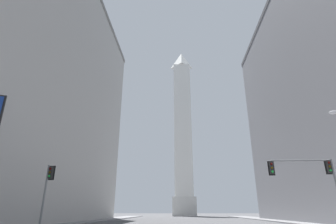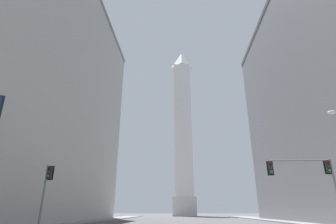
{
  "view_description": "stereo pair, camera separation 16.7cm",
  "coord_description": "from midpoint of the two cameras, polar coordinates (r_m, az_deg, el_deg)",
  "views": [
    {
      "loc": [
        -0.85,
        -0.66,
        1.57
      ],
      "look_at": [
        -4.37,
        70.36,
        28.49
      ],
      "focal_mm": 28.0,
      "sensor_mm": 36.0,
      "label": 1
    },
    {
      "loc": [
        -0.69,
        -0.65,
        1.57
      ],
      "look_at": [
        -4.37,
        70.36,
        28.49
      ],
      "focal_mm": 28.0,
      "sensor_mm": 36.0,
      "label": 2
    }
  ],
  "objects": [
    {
      "name": "obelisk",
      "position": [
        94.09,
        3.32,
        -3.79
      ],
      "size": [
        7.59,
        7.59,
        60.67
      ],
      "color": "silver",
      "rests_on": "ground_plane"
    },
    {
      "name": "sidewalk_left",
      "position": [
        36.01,
        -22.88,
        -21.63
      ],
      "size": [
        5.0,
        107.23,
        0.15
      ],
      "primitive_type": "cube",
      "color": "slate",
      "rests_on": "ground_plane"
    },
    {
      "name": "traffic_light_mid_left",
      "position": [
        27.45,
        -24.84,
        -14.42
      ],
      "size": [
        0.8,
        0.52,
        5.64
      ],
      "color": "slate",
      "rests_on": "ground_plane"
    },
    {
      "name": "traffic_light_mid_right",
      "position": [
        27.73,
        28.83,
        -11.86
      ],
      "size": [
        5.94,
        0.52,
        6.06
      ],
      "color": "slate",
      "rests_on": "ground_plane"
    }
  ]
}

